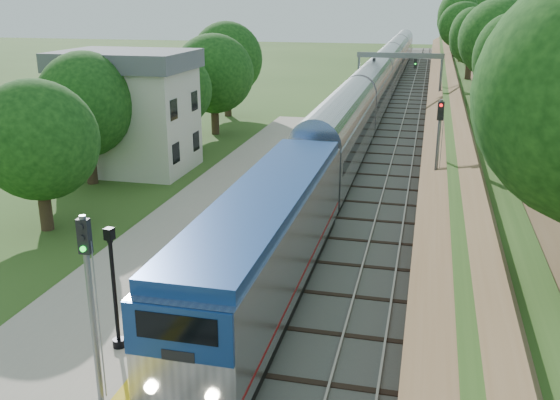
% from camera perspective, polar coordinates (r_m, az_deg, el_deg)
% --- Properties ---
extents(trackbed, '(9.50, 170.00, 0.28)m').
position_cam_1_polar(trackbed, '(69.11, 10.46, 8.36)').
color(trackbed, '#4C4944').
rests_on(trackbed, ground).
extents(platform, '(6.40, 68.00, 0.38)m').
position_cam_1_polar(platform, '(28.63, -9.82, -5.06)').
color(platform, '#AA9C89').
rests_on(platform, ground).
extents(yellow_stripe, '(0.55, 68.00, 0.01)m').
position_cam_1_polar(yellow_stripe, '(27.61, -4.37, -5.29)').
color(yellow_stripe, gold).
rests_on(yellow_stripe, platform).
extents(embankment, '(10.64, 170.00, 11.70)m').
position_cam_1_polar(embankment, '(68.90, 17.58, 9.39)').
color(embankment, brown).
rests_on(embankment, ground).
extents(station_building, '(8.60, 6.60, 8.00)m').
position_cam_1_polar(station_building, '(43.44, -13.65, 7.97)').
color(station_building, beige).
rests_on(station_building, ground).
extents(signal_gantry, '(8.40, 0.38, 6.20)m').
position_cam_1_polar(signal_gantry, '(63.49, 10.85, 11.84)').
color(signal_gantry, slate).
rests_on(signal_gantry, ground).
extents(trees_behind_platform, '(7.82, 53.32, 7.21)m').
position_cam_1_polar(trees_behind_platform, '(33.96, -16.47, 5.81)').
color(trees_behind_platform, '#332316').
rests_on(trees_behind_platform, ground).
extents(train, '(2.93, 117.44, 4.30)m').
position_cam_1_polar(train, '(71.01, 9.03, 10.44)').
color(train, black).
rests_on(train, trackbed).
extents(lamppost_far, '(0.41, 0.41, 4.15)m').
position_cam_1_polar(lamppost_far, '(20.78, -14.87, -8.44)').
color(lamppost_far, black).
rests_on(lamppost_far, platform).
extents(signal_platform, '(0.33, 0.26, 5.56)m').
position_cam_1_polar(signal_platform, '(17.63, -16.98, -7.94)').
color(signal_platform, slate).
rests_on(signal_platform, platform).
extents(signal_farside, '(0.34, 0.27, 6.11)m').
position_cam_1_polar(signal_farside, '(34.37, 14.25, 4.97)').
color(signal_farside, slate).
rests_on(signal_farside, ground).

